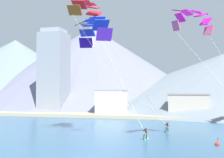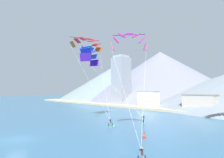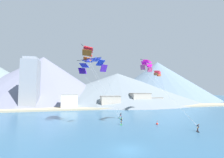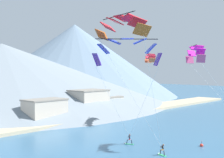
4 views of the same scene
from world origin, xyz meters
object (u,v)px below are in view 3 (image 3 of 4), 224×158
(kitesurfer_near_trail, at_px, (198,129))
(parafoil_kite_near_trail, at_px, (147,65))
(kitesurfer_near_lead, at_px, (120,117))
(parafoil_kite_distant_high_outer, at_px, (157,73))
(race_marker_buoy, at_px, (157,124))
(parafoil_kite_near_lead, at_px, (92,64))
(parafoil_kite_mid_center, at_px, (88,53))
(kitesurfer_mid_center, at_px, (121,122))

(kitesurfer_near_trail, xyz_separation_m, parafoil_kite_near_trail, (-7.67, 7.18, 14.48))
(kitesurfer_near_lead, bearing_deg, kitesurfer_near_trail, -54.96)
(parafoil_kite_distant_high_outer, xyz_separation_m, race_marker_buoy, (-10.26, -17.42, -15.02))
(race_marker_buoy, bearing_deg, kitesurfer_near_trail, -55.31)
(kitesurfer_near_trail, bearing_deg, parafoil_kite_near_trail, 136.90)
(parafoil_kite_near_lead, bearing_deg, parafoil_kite_mid_center, -179.35)
(kitesurfer_near_lead, relative_size, parafoil_kite_mid_center, 0.10)
(kitesurfer_near_lead, relative_size, kitesurfer_mid_center, 0.98)
(race_marker_buoy, bearing_deg, parafoil_kite_mid_center, 172.55)
(race_marker_buoy, bearing_deg, parafoil_kite_near_trail, -174.36)
(kitesurfer_near_trail, distance_m, parafoil_kite_near_trail, 17.89)
(kitesurfer_near_lead, distance_m, kitesurfer_mid_center, 7.98)
(kitesurfer_mid_center, relative_size, parafoil_kite_near_lead, 0.12)
(parafoil_kite_near_trail, height_order, parafoil_kite_distant_high_outer, parafoil_kite_near_trail)
(kitesurfer_near_lead, bearing_deg, parafoil_kite_distant_high_outer, 24.40)
(kitesurfer_near_lead, xyz_separation_m, kitesurfer_mid_center, (-1.89, -7.76, -0.00))
(parafoil_kite_near_lead, height_order, parafoil_kite_mid_center, parafoil_kite_mid_center)
(kitesurfer_near_trail, xyz_separation_m, parafoil_kite_distant_high_outer, (5.12, 24.85, 14.72))
(parafoil_kite_near_lead, bearing_deg, kitesurfer_mid_center, -2.66)
(parafoil_kite_mid_center, bearing_deg, kitesurfer_near_trail, -23.48)
(kitesurfer_near_trail, height_order, kitesurfer_mid_center, kitesurfer_mid_center)
(parafoil_kite_mid_center, distance_m, parafoil_kite_distant_high_outer, 31.41)
(kitesurfer_near_trail, distance_m, race_marker_buoy, 9.04)
(kitesurfer_near_trail, relative_size, parafoil_kite_near_trail, 0.11)
(parafoil_kite_near_lead, relative_size, parafoil_kite_near_trail, 1.02)
(parafoil_kite_mid_center, xyz_separation_m, race_marker_buoy, (17.11, -2.24, -17.69))
(kitesurfer_near_lead, xyz_separation_m, kitesurfer_near_trail, (11.98, -17.09, -0.05))
(parafoil_kite_mid_center, height_order, race_marker_buoy, parafoil_kite_mid_center)
(parafoil_kite_distant_high_outer, bearing_deg, race_marker_buoy, -120.49)
(kitesurfer_near_lead, distance_m, parafoil_kite_near_lead, 18.75)
(kitesurfer_mid_center, xyz_separation_m, parafoil_kite_near_lead, (-7.40, 0.34, 14.51))
(parafoil_kite_distant_high_outer, height_order, race_marker_buoy, parafoil_kite_distant_high_outer)
(kitesurfer_near_lead, bearing_deg, parafoil_kite_near_lead, -141.40)
(parafoil_kite_near_lead, distance_m, parafoil_kite_near_trail, 13.83)
(kitesurfer_near_trail, bearing_deg, parafoil_kite_distant_high_outer, 78.36)
(parafoil_kite_near_lead, bearing_deg, kitesurfer_near_trail, -24.46)
(parafoil_kite_near_lead, distance_m, parafoil_kite_mid_center, 3.00)
(parafoil_kite_near_lead, bearing_deg, parafoil_kite_near_trail, -10.41)
(parafoil_kite_near_trail, height_order, parafoil_kite_mid_center, parafoil_kite_mid_center)
(kitesurfer_mid_center, bearing_deg, parafoil_kite_near_lead, 177.34)
(kitesurfer_near_trail, bearing_deg, parafoil_kite_near_lead, 155.54)
(kitesurfer_mid_center, distance_m, race_marker_buoy, 8.94)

